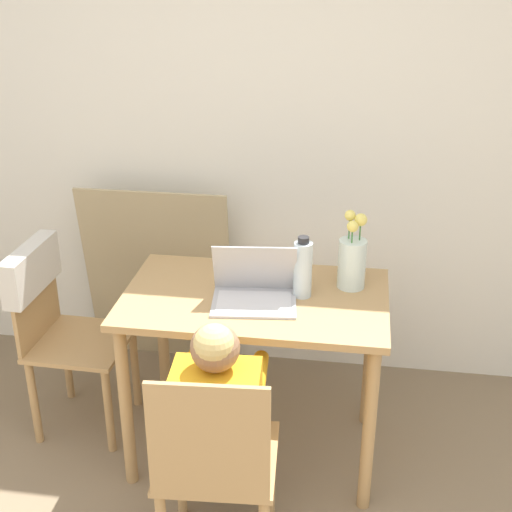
# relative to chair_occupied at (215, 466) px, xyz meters

# --- Properties ---
(wall_back) EXTENTS (6.40, 0.05, 2.50)m
(wall_back) POSITION_rel_chair_occupied_xyz_m (0.11, 1.41, 0.80)
(wall_back) COLOR white
(wall_back) RESTS_ON ground_plane
(dining_table) EXTENTS (1.04, 0.64, 0.76)m
(dining_table) POSITION_rel_chair_occupied_xyz_m (0.04, 0.64, 0.20)
(dining_table) COLOR tan
(dining_table) RESTS_ON ground_plane
(chair_occupied) EXTENTS (0.43, 0.43, 0.85)m
(chair_occupied) POSITION_rel_chair_occupied_xyz_m (0.00, 0.00, 0.00)
(chair_occupied) COLOR tan
(chair_occupied) RESTS_ON ground_plane
(chair_spare) EXTENTS (0.44, 0.41, 0.86)m
(chair_spare) POSITION_rel_chair_occupied_xyz_m (-0.87, 0.72, 0.14)
(chair_spare) COLOR tan
(chair_spare) RESTS_ON ground_plane
(person_seated) EXTENTS (0.32, 0.44, 0.95)m
(person_seated) POSITION_rel_chair_occupied_xyz_m (-0.01, 0.13, 0.15)
(person_seated) COLOR orange
(person_seated) RESTS_ON ground_plane
(laptop) EXTENTS (0.35, 0.28, 0.23)m
(laptop) POSITION_rel_chair_occupied_xyz_m (0.04, 0.60, 0.37)
(laptop) COLOR #B2B2B7
(laptop) RESTS_ON dining_table
(flower_vase) EXTENTS (0.11, 0.11, 0.32)m
(flower_vase) POSITION_rel_chair_occupied_xyz_m (0.41, 0.78, 0.43)
(flower_vase) COLOR silver
(flower_vase) RESTS_ON dining_table
(water_bottle) EXTENTS (0.07, 0.07, 0.25)m
(water_bottle) POSITION_rel_chair_occupied_xyz_m (0.22, 0.67, 0.43)
(water_bottle) COLOR silver
(water_bottle) RESTS_ON dining_table
(cardboard_panel) EXTENTS (0.74, 0.15, 0.96)m
(cardboard_panel) POSITION_rel_chair_occupied_xyz_m (-0.56, 1.28, 0.03)
(cardboard_panel) COLOR tan
(cardboard_panel) RESTS_ON ground_plane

